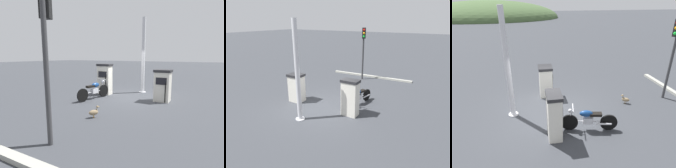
% 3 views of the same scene
% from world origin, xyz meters
% --- Properties ---
extents(ground_plane, '(120.00, 120.00, 0.00)m').
position_xyz_m(ground_plane, '(0.00, 0.00, 0.00)').
color(ground_plane, '#383A3F').
extents(fuel_pump_near, '(0.55, 0.80, 1.70)m').
position_xyz_m(fuel_pump_near, '(-0.00, -1.61, 0.86)').
color(fuel_pump_near, silver).
rests_on(fuel_pump_near, ground).
extents(fuel_pump_far, '(0.70, 0.77, 1.50)m').
position_xyz_m(fuel_pump_far, '(-0.00, 1.61, 0.76)').
color(fuel_pump_far, silver).
rests_on(fuel_pump_far, ground).
extents(motorcycle_near_pump, '(2.05, 0.68, 0.95)m').
position_xyz_m(motorcycle_near_pump, '(1.25, -1.45, 0.46)').
color(motorcycle_near_pump, black).
rests_on(motorcycle_near_pump, ground).
extents(wandering_duck, '(0.40, 0.32, 0.42)m').
position_xyz_m(wandering_duck, '(3.50, 0.13, 0.20)').
color(wandering_duck, '#847051').
rests_on(wandering_duck, ground).
extents(roadside_traffic_light, '(0.39, 0.31, 3.68)m').
position_xyz_m(roadside_traffic_light, '(5.50, 0.29, 2.52)').
color(roadside_traffic_light, '#38383A').
rests_on(roadside_traffic_light, ground).
extents(canopy_support_pole, '(0.40, 0.40, 4.28)m').
position_xyz_m(canopy_support_pole, '(-1.52, 0.07, 2.06)').
color(canopy_support_pole, silver).
rests_on(canopy_support_pole, ground).
extents(distant_hill_main, '(30.44, 19.02, 7.43)m').
position_xyz_m(distant_hill_main, '(-8.98, 39.66, 0.00)').
color(distant_hill_main, '#476038').
rests_on(distant_hill_main, ground).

